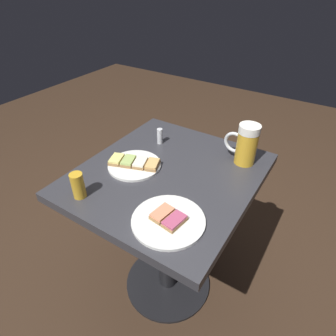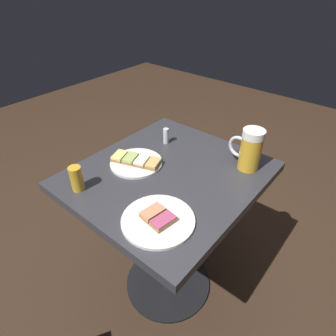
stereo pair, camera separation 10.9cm
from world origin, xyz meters
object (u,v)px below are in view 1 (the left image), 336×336
(plate_far, at_px, (168,220))
(salt_shaker, at_px, (160,136))
(beer_mug, at_px, (246,144))
(plate_near, at_px, (134,164))
(beer_glass_small, at_px, (78,185))

(plate_far, bearing_deg, salt_shaker, -52.75)
(beer_mug, relative_size, salt_shaker, 2.36)
(plate_far, distance_m, beer_mug, 0.46)
(plate_near, relative_size, plate_far, 0.91)
(salt_shaker, bearing_deg, plate_far, 127.25)
(plate_near, xyz_separation_m, beer_glass_small, (0.05, 0.25, 0.04))
(plate_near, height_order, beer_mug, beer_mug)
(beer_mug, bearing_deg, plate_near, 36.84)
(plate_near, distance_m, salt_shaker, 0.21)
(plate_near, relative_size, beer_mug, 1.26)
(plate_near, distance_m, beer_glass_small, 0.25)
(plate_near, height_order, beer_glass_small, beer_glass_small)
(salt_shaker, bearing_deg, plate_near, 94.56)
(beer_mug, relative_size, beer_glass_small, 1.76)
(plate_near, distance_m, beer_mug, 0.45)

